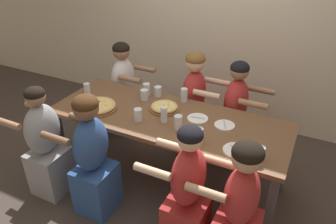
{
  "coord_description": "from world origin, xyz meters",
  "views": [
    {
      "loc": [
        1.17,
        -2.35,
        2.29
      ],
      "look_at": [
        0.0,
        0.0,
        0.79
      ],
      "focal_mm": 35.0,
      "sensor_mm": 36.0,
      "label": 1
    }
  ],
  "objects_px": {
    "empty_plate_b": "(236,150)",
    "drinking_glass_a": "(199,136)",
    "diner_near_left": "(46,147)",
    "pizza_board_main": "(98,106)",
    "drinking_glass_g": "(184,96)",
    "diner_far_midright": "(235,117)",
    "drinking_glass_b": "(178,122)",
    "drinking_glass_f": "(158,92)",
    "diner_near_midleft": "(93,160)",
    "empty_plate_c": "(225,125)",
    "drinking_glass_e": "(138,116)",
    "pizza_board_second": "(164,108)",
    "drinking_glass_d": "(260,154)",
    "drinking_glass_j": "(147,90)",
    "drinking_glass_c": "(164,116)",
    "diner_far_left": "(124,91)",
    "diner_far_center": "(193,106)",
    "drinking_glass_i": "(144,96)",
    "diner_near_midright": "(187,195)",
    "diner_near_right": "(239,212)",
    "drinking_glass_h": "(87,89)",
    "empty_plate_a": "(198,119)"
  },
  "relations": [
    {
      "from": "empty_plate_b",
      "to": "drinking_glass_a",
      "type": "xyz_separation_m",
      "value": [
        -0.31,
        -0.02,
        0.05
      ]
    },
    {
      "from": "empty_plate_b",
      "to": "diner_near_left",
      "type": "height_order",
      "value": "diner_near_left"
    },
    {
      "from": "pizza_board_main",
      "to": "drinking_glass_g",
      "type": "xyz_separation_m",
      "value": [
        0.68,
        0.51,
        0.03
      ]
    },
    {
      "from": "diner_far_midright",
      "to": "diner_near_left",
      "type": "xyz_separation_m",
      "value": [
        -1.42,
        -1.27,
        -0.02
      ]
    },
    {
      "from": "pizza_board_main",
      "to": "drinking_glass_b",
      "type": "xyz_separation_m",
      "value": [
        0.84,
        0.03,
        0.03
      ]
    },
    {
      "from": "drinking_glass_f",
      "to": "diner_near_midleft",
      "type": "height_order",
      "value": "diner_near_midleft"
    },
    {
      "from": "empty_plate_b",
      "to": "drinking_glass_g",
      "type": "height_order",
      "value": "drinking_glass_g"
    },
    {
      "from": "empty_plate_c",
      "to": "drinking_glass_a",
      "type": "distance_m",
      "value": 0.37
    },
    {
      "from": "drinking_glass_e",
      "to": "pizza_board_second",
      "type": "bearing_deg",
      "value": 66.9
    },
    {
      "from": "drinking_glass_d",
      "to": "drinking_glass_j",
      "type": "height_order",
      "value": "drinking_glass_j"
    },
    {
      "from": "empty_plate_b",
      "to": "drinking_glass_g",
      "type": "distance_m",
      "value": 0.92
    },
    {
      "from": "drinking_glass_c",
      "to": "drinking_glass_f",
      "type": "bearing_deg",
      "value": 123.84
    },
    {
      "from": "drinking_glass_g",
      "to": "drinking_glass_j",
      "type": "relative_size",
      "value": 1.1
    },
    {
      "from": "drinking_glass_a",
      "to": "diner_far_left",
      "type": "relative_size",
      "value": 0.12
    },
    {
      "from": "drinking_glass_c",
      "to": "drinking_glass_b",
      "type": "bearing_deg",
      "value": -14.67
    },
    {
      "from": "diner_near_left",
      "to": "drinking_glass_c",
      "type": "bearing_deg",
      "value": -60.56
    },
    {
      "from": "drinking_glass_e",
      "to": "diner_far_center",
      "type": "distance_m",
      "value": 0.88
    },
    {
      "from": "drinking_glass_c",
      "to": "drinking_glass_d",
      "type": "height_order",
      "value": "drinking_glass_c"
    },
    {
      "from": "drinking_glass_i",
      "to": "diner_near_midright",
      "type": "xyz_separation_m",
      "value": [
        0.85,
        -0.84,
        -0.28
      ]
    },
    {
      "from": "diner_near_midright",
      "to": "drinking_glass_j",
      "type": "bearing_deg",
      "value": 43.09
    },
    {
      "from": "drinking_glass_e",
      "to": "drinking_glass_b",
      "type": "bearing_deg",
      "value": 6.73
    },
    {
      "from": "diner_far_left",
      "to": "diner_near_midleft",
      "type": "relative_size",
      "value": 0.98
    },
    {
      "from": "diner_far_center",
      "to": "diner_near_left",
      "type": "height_order",
      "value": "diner_far_center"
    },
    {
      "from": "empty_plate_c",
      "to": "diner_near_right",
      "type": "bearing_deg",
      "value": -63.71
    },
    {
      "from": "diner_near_left",
      "to": "diner_far_center",
      "type": "bearing_deg",
      "value": -36.65
    },
    {
      "from": "diner_near_right",
      "to": "diner_near_left",
      "type": "xyz_separation_m",
      "value": [
        -1.82,
        0.0,
        -0.02
      ]
    },
    {
      "from": "drinking_glass_c",
      "to": "drinking_glass_i",
      "type": "relative_size",
      "value": 1.35
    },
    {
      "from": "drinking_glass_f",
      "to": "drinking_glass_h",
      "type": "height_order",
      "value": "drinking_glass_h"
    },
    {
      "from": "drinking_glass_i",
      "to": "drinking_glass_f",
      "type": "bearing_deg",
      "value": 56.76
    },
    {
      "from": "empty_plate_b",
      "to": "drinking_glass_e",
      "type": "height_order",
      "value": "drinking_glass_e"
    },
    {
      "from": "diner_far_midright",
      "to": "empty_plate_b",
      "type": "bearing_deg",
      "value": 15.75
    },
    {
      "from": "diner_near_midright",
      "to": "empty_plate_a",
      "type": "bearing_deg",
      "value": 16.73
    },
    {
      "from": "drinking_glass_f",
      "to": "drinking_glass_h",
      "type": "bearing_deg",
      "value": -158.56
    },
    {
      "from": "empty_plate_c",
      "to": "diner_near_right",
      "type": "relative_size",
      "value": 0.16
    },
    {
      "from": "empty_plate_b",
      "to": "drinking_glass_j",
      "type": "height_order",
      "value": "drinking_glass_j"
    },
    {
      "from": "pizza_board_main",
      "to": "drinking_glass_f",
      "type": "relative_size",
      "value": 3.44
    },
    {
      "from": "drinking_glass_a",
      "to": "diner_near_midright",
      "type": "distance_m",
      "value": 0.48
    },
    {
      "from": "empty_plate_b",
      "to": "diner_near_midright",
      "type": "bearing_deg",
      "value": -121.3
    },
    {
      "from": "drinking_glass_c",
      "to": "drinking_glass_j",
      "type": "relative_size",
      "value": 1.15
    },
    {
      "from": "empty_plate_c",
      "to": "drinking_glass_b",
      "type": "relative_size",
      "value": 1.45
    },
    {
      "from": "drinking_glass_e",
      "to": "diner_near_right",
      "type": "height_order",
      "value": "diner_near_right"
    },
    {
      "from": "diner_far_center",
      "to": "pizza_board_main",
      "type": "bearing_deg",
      "value": -39.86
    },
    {
      "from": "empty_plate_a",
      "to": "empty_plate_b",
      "type": "height_order",
      "value": "same"
    },
    {
      "from": "empty_plate_a",
      "to": "drinking_glass_d",
      "type": "xyz_separation_m",
      "value": [
        0.64,
        -0.36,
        0.05
      ]
    },
    {
      "from": "pizza_board_second",
      "to": "drinking_glass_c",
      "type": "height_order",
      "value": "drinking_glass_c"
    },
    {
      "from": "pizza_board_second",
      "to": "empty_plate_c",
      "type": "height_order",
      "value": "pizza_board_second"
    },
    {
      "from": "diner_near_midright",
      "to": "diner_near_left",
      "type": "xyz_separation_m",
      "value": [
        -1.43,
        -0.0,
        -0.01
      ]
    },
    {
      "from": "diner_near_midleft",
      "to": "drinking_glass_g",
      "type": "bearing_deg",
      "value": -23.02
    },
    {
      "from": "drinking_glass_j",
      "to": "diner_far_center",
      "type": "height_order",
      "value": "diner_far_center"
    },
    {
      "from": "drinking_glass_c",
      "to": "drinking_glass_g",
      "type": "relative_size",
      "value": 1.05
    }
  ]
}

